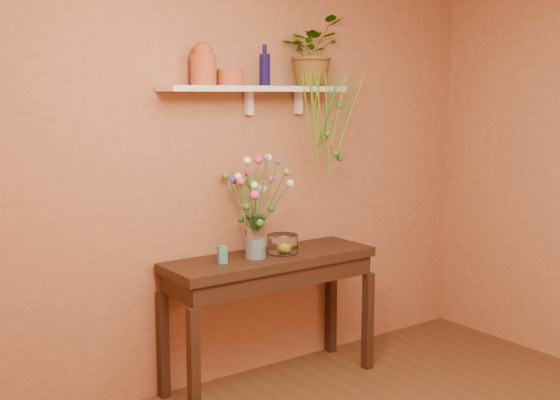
{
  "coord_description": "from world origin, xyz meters",
  "views": [
    {
      "loc": [
        -2.43,
        -1.86,
        1.89
      ],
      "look_at": [
        0.0,
        1.55,
        1.25
      ],
      "focal_mm": 44.82,
      "sensor_mm": 36.0,
      "label": 1
    }
  ],
  "objects_px": {
    "sideboard": "(271,274)",
    "glass_bowl": "(282,245)",
    "terracotta_jug": "(203,65)",
    "spider_plant": "(312,52)",
    "blue_bottle": "(265,69)",
    "glass_vase": "(255,240)",
    "bouquet": "(254,187)"
  },
  "relations": [
    {
      "from": "sideboard",
      "to": "glass_bowl",
      "type": "height_order",
      "value": "glass_bowl"
    },
    {
      "from": "terracotta_jug",
      "to": "spider_plant",
      "type": "relative_size",
      "value": 0.58
    },
    {
      "from": "sideboard",
      "to": "blue_bottle",
      "type": "bearing_deg",
      "value": 73.97
    },
    {
      "from": "sideboard",
      "to": "glass_bowl",
      "type": "distance_m",
      "value": 0.2
    },
    {
      "from": "glass_vase",
      "to": "glass_bowl",
      "type": "relative_size",
      "value": 1.32
    },
    {
      "from": "spider_plant",
      "to": "glass_vase",
      "type": "bearing_deg",
      "value": -167.14
    },
    {
      "from": "spider_plant",
      "to": "glass_bowl",
      "type": "height_order",
      "value": "spider_plant"
    },
    {
      "from": "bouquet",
      "to": "glass_bowl",
      "type": "distance_m",
      "value": 0.45
    },
    {
      "from": "blue_bottle",
      "to": "glass_vase",
      "type": "xyz_separation_m",
      "value": [
        -0.15,
        -0.11,
        -1.07
      ]
    },
    {
      "from": "terracotta_jug",
      "to": "blue_bottle",
      "type": "xyz_separation_m",
      "value": [
        0.43,
        -0.03,
        -0.02
      ]
    },
    {
      "from": "blue_bottle",
      "to": "terracotta_jug",
      "type": "bearing_deg",
      "value": 175.84
    },
    {
      "from": "terracotta_jug",
      "to": "spider_plant",
      "type": "height_order",
      "value": "spider_plant"
    },
    {
      "from": "blue_bottle",
      "to": "bouquet",
      "type": "distance_m",
      "value": 0.75
    },
    {
      "from": "sideboard",
      "to": "glass_vase",
      "type": "xyz_separation_m",
      "value": [
        -0.12,
        -0.01,
        0.24
      ]
    },
    {
      "from": "glass_bowl",
      "to": "bouquet",
      "type": "bearing_deg",
      "value": 178.36
    },
    {
      "from": "blue_bottle",
      "to": "bouquet",
      "type": "height_order",
      "value": "blue_bottle"
    },
    {
      "from": "glass_vase",
      "to": "bouquet",
      "type": "distance_m",
      "value": 0.33
    },
    {
      "from": "terracotta_jug",
      "to": "bouquet",
      "type": "xyz_separation_m",
      "value": [
        0.28,
        -0.13,
        -0.75
      ]
    },
    {
      "from": "blue_bottle",
      "to": "spider_plant",
      "type": "relative_size",
      "value": 0.57
    },
    {
      "from": "blue_bottle",
      "to": "spider_plant",
      "type": "bearing_deg",
      "value": 1.09
    },
    {
      "from": "terracotta_jug",
      "to": "blue_bottle",
      "type": "bearing_deg",
      "value": -4.16
    },
    {
      "from": "terracotta_jug",
      "to": "spider_plant",
      "type": "xyz_separation_m",
      "value": [
        0.81,
        -0.02,
        0.1
      ]
    },
    {
      "from": "terracotta_jug",
      "to": "glass_bowl",
      "type": "relative_size",
      "value": 1.27
    },
    {
      "from": "blue_bottle",
      "to": "bouquet",
      "type": "relative_size",
      "value": 0.51
    },
    {
      "from": "blue_bottle",
      "to": "glass_bowl",
      "type": "xyz_separation_m",
      "value": [
        0.06,
        -0.11,
        -1.12
      ]
    },
    {
      "from": "glass_vase",
      "to": "terracotta_jug",
      "type": "bearing_deg",
      "value": 151.85
    },
    {
      "from": "blue_bottle",
      "to": "spider_plant",
      "type": "height_order",
      "value": "spider_plant"
    },
    {
      "from": "sideboard",
      "to": "blue_bottle",
      "type": "distance_m",
      "value": 1.31
    },
    {
      "from": "spider_plant",
      "to": "bouquet",
      "type": "distance_m",
      "value": 1.01
    },
    {
      "from": "sideboard",
      "to": "spider_plant",
      "type": "height_order",
      "value": "spider_plant"
    },
    {
      "from": "blue_bottle",
      "to": "glass_bowl",
      "type": "relative_size",
      "value": 1.25
    },
    {
      "from": "sideboard",
      "to": "terracotta_jug",
      "type": "distance_m",
      "value": 1.39
    }
  ]
}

